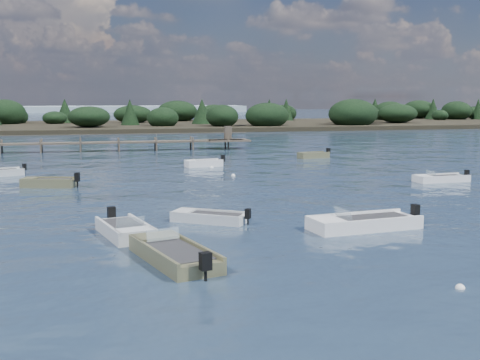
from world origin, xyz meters
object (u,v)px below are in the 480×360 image
object	(u,v)px
tender_far_white	(204,165)
dinghy_near_olive	(174,257)
tender_far_grey_b	(313,156)
jetty	(1,145)
dinghy_mid_white_b	(441,180)
dinghy_extra_a	(125,232)
tender_far_grey	(49,184)
dinghy_mid_grey	(209,219)
dinghy_mid_white_a	(364,225)

from	to	relation	value
tender_far_white	dinghy_near_olive	size ratio (longest dim) A/B	0.67
tender_far_grey_b	jetty	xyz separation A→B (m)	(-31.87, 12.85, 0.81)
dinghy_mid_white_b	tender_far_grey_b	xyz separation A→B (m)	(-3.05, 18.53, 0.03)
tender_far_grey_b	dinghy_extra_a	size ratio (longest dim) A/B	0.81
tender_far_grey	tender_far_white	xyz separation A→B (m)	(12.67, 9.51, -0.00)
dinghy_mid_white_b	dinghy_mid_grey	distance (m)	21.81
dinghy_mid_white_a	dinghy_mid_white_b	size ratio (longest dim) A/B	1.33
dinghy_mid_white_a	dinghy_extra_a	xyz separation A→B (m)	(-11.11, 1.14, -0.00)
jetty	dinghy_mid_white_a	bearing A→B (deg)	-63.40
tender_far_grey_b	dinghy_near_olive	world-z (taller)	dinghy_near_olive
tender_far_grey	jetty	size ratio (longest dim) A/B	0.06
dinghy_mid_white_b	jetty	size ratio (longest dim) A/B	0.07
tender_far_grey	tender_far_grey_b	xyz separation A→B (m)	(24.96, 14.43, -0.01)
dinghy_extra_a	tender_far_grey	bearing A→B (deg)	105.06
tender_far_white	dinghy_near_olive	world-z (taller)	dinghy_near_olive
tender_far_grey	jetty	bearing A→B (deg)	104.21
dinghy_mid_white_b	dinghy_extra_a	distance (m)	26.60
jetty	dinghy_mid_white_b	bearing A→B (deg)	-41.95
jetty	tender_far_white	bearing A→B (deg)	-42.22
dinghy_mid_white_a	dinghy_mid_white_b	xyz separation A→B (m)	(12.49, 13.40, -0.03)
tender_far_white	dinghy_extra_a	xyz separation A→B (m)	(-8.27, -25.88, -0.01)
tender_far_grey_b	dinghy_near_olive	xyz separation A→B (m)	(-18.96, -35.49, 0.00)
tender_far_grey	tender_far_white	distance (m)	15.85
tender_far_grey	tender_far_white	bearing A→B (deg)	36.88
dinghy_mid_grey	jetty	xyz separation A→B (m)	(-15.58, 41.48, 0.85)
dinghy_near_olive	dinghy_extra_a	xyz separation A→B (m)	(-1.59, 4.70, -0.00)
dinghy_extra_a	tender_far_white	bearing A→B (deg)	72.28
dinghy_mid_white_a	dinghy_extra_a	bearing A→B (deg)	174.13
tender_far_grey_b	jetty	size ratio (longest dim) A/B	0.06
dinghy_mid_white_b	dinghy_extra_a	world-z (taller)	dinghy_extra_a
dinghy_near_olive	tender_far_white	bearing A→B (deg)	77.68
dinghy_mid_white_b	dinghy_mid_grey	world-z (taller)	dinghy_mid_white_b
dinghy_mid_grey	jetty	size ratio (longest dim) A/B	0.06
tender_far_grey	dinghy_near_olive	distance (m)	21.90
dinghy_mid_white_a	jetty	size ratio (longest dim) A/B	0.09
tender_far_grey_b	dinghy_mid_grey	distance (m)	32.94
dinghy_mid_grey	tender_far_white	distance (m)	24.04
tender_far_grey	jetty	xyz separation A→B (m)	(-6.91, 27.28, 0.81)
dinghy_mid_white_a	tender_far_grey_b	distance (m)	33.30
dinghy_mid_white_b	jetty	distance (m)	46.96
dinghy_mid_white_b	tender_far_white	bearing A→B (deg)	138.40
dinghy_mid_white_b	dinghy_mid_grey	bearing A→B (deg)	-152.44
dinghy_near_olive	jetty	size ratio (longest dim) A/B	0.09
tender_far_white	dinghy_extra_a	size ratio (longest dim) A/B	0.83
tender_far_grey	tender_far_grey_b	size ratio (longest dim) A/B	1.11
dinghy_mid_grey	dinghy_near_olive	size ratio (longest dim) A/B	0.69
dinghy_mid_white_a	dinghy_extra_a	size ratio (longest dim) A/B	1.28
dinghy_mid_white_a	tender_far_grey_b	size ratio (longest dim) A/B	1.59
dinghy_mid_white_a	dinghy_near_olive	world-z (taller)	dinghy_near_olive
tender_far_grey	dinghy_mid_white_b	size ratio (longest dim) A/B	0.93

